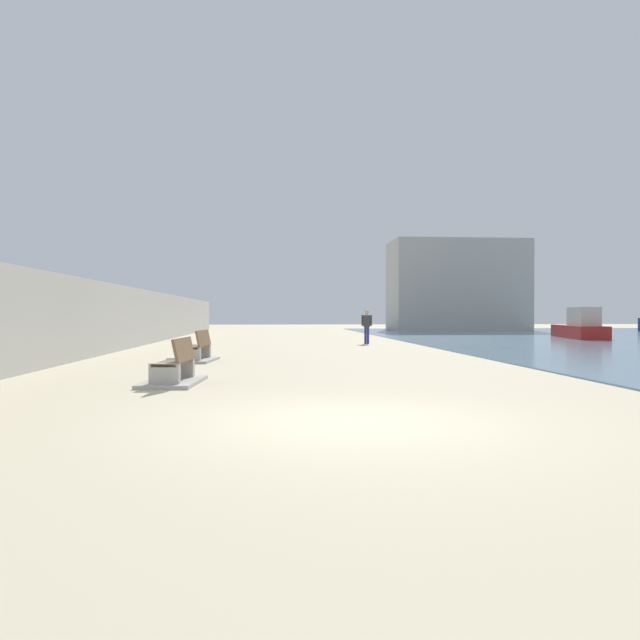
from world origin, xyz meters
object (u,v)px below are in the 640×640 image
bench_near (174,373)px  boat_nearest (580,327)px  bench_far (197,354)px  person_walking (367,324)px

bench_near → boat_nearest: bearing=47.2°
bench_near → bench_far: bearing=92.7°
bench_near → person_walking: (6.76, 17.00, 0.75)m
person_walking → boat_nearest: (13.82, 5.21, -0.28)m
bench_far → person_walking: size_ratio=1.31×
person_walking → boat_nearest: 14.77m
bench_near → bench_far: same height
bench_near → boat_nearest: size_ratio=0.30×
bench_near → person_walking: bearing=68.3°
bench_far → boat_nearest: bearing=37.6°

